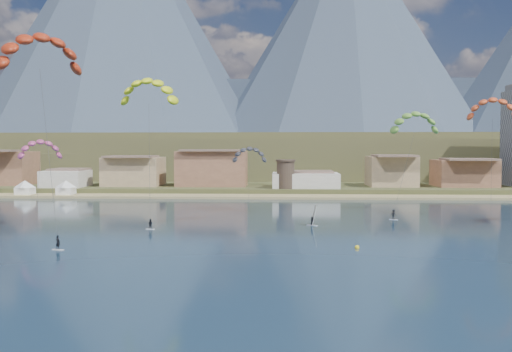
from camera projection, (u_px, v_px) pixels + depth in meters
The scene contains 16 objects.
ground at pixel (242, 291), 59.43m from camera, with size 2400.00×2400.00×0.00m, color black.
beach at pixel (268, 197), 165.17m from camera, with size 2200.00×12.00×0.90m.
land at pixel (279, 159), 618.08m from camera, with size 2200.00×900.00×4.00m.
foothills at pixel (320, 157), 289.85m from camera, with size 940.00×210.00×18.00m.
mountain_ridge at pixel (270, 55), 873.90m from camera, with size 2060.00×480.00×400.00m.
town at pixel (141, 167), 182.54m from camera, with size 400.00×24.00×12.00m.
watchtower at pixel (286, 174), 172.60m from camera, with size 5.82×5.82×8.60m.
beach_tents at pixel (4, 184), 168.46m from camera, with size 43.40×6.40×5.00m.
kitesurfer_red at pixel (39, 47), 92.11m from camera, with size 14.98×18.14×34.08m.
kitesurfer_yellow at pixel (149, 88), 111.21m from camera, with size 12.27×13.27×28.67m.
kitesurfer_green at pixel (414, 120), 127.42m from camera, with size 13.47×16.67×24.77m.
distant_kite_pink at pixel (40, 146), 127.98m from camera, with size 10.24×8.02×17.86m.
distant_kite_dark at pixel (250, 152), 130.42m from camera, with size 8.29×5.99×16.19m.
distant_kite_orange at pixel (493, 105), 115.61m from camera, with size 10.84×7.39×25.61m.
windsurfer at pixel (313, 219), 107.56m from camera, with size 2.40×2.39×3.81m.
buoy at pixel (357, 248), 83.81m from camera, with size 0.67×0.67×0.67m.
Camera 1 is at (4.14, -58.62, 14.75)m, focal length 41.07 mm.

